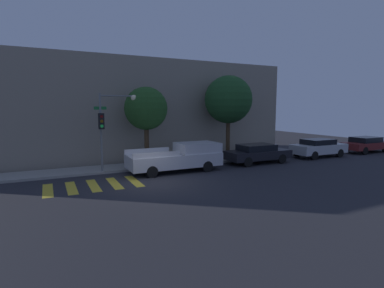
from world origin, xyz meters
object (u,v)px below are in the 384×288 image
sedan_middle (319,147)px  tree_near_corner (146,109)px  tree_midblock (228,100)px  sedan_near_corner (257,153)px  pickup_truck (179,157)px  sedan_far_end (366,144)px  traffic_light_pole (110,118)px

sedan_middle → tree_near_corner: bearing=171.4°
tree_midblock → tree_near_corner: bearing=180.0°
sedan_near_corner → tree_midblock: bearing=119.7°
sedan_middle → pickup_truck: bearing=180.0°
sedan_near_corner → sedan_far_end: size_ratio=1.04×
sedan_far_end → tree_midblock: bearing=171.1°
traffic_light_pole → pickup_truck: 4.67m
sedan_far_end → tree_near_corner: tree_near_corner is taller
traffic_light_pole → pickup_truck: bearing=-18.3°
traffic_light_pole → sedan_near_corner: size_ratio=1.00×
pickup_truck → tree_midblock: (4.72, 1.99, 3.52)m
sedan_near_corner → tree_near_corner: bearing=164.7°
traffic_light_pole → sedan_far_end: size_ratio=1.04×
sedan_near_corner → tree_midblock: (-1.13, 1.99, 3.66)m
traffic_light_pole → tree_near_corner: 2.57m
sedan_middle → sedan_near_corner: bearing=180.0°
traffic_light_pole → tree_near_corner: tree_near_corner is taller
tree_near_corner → pickup_truck: bearing=-54.6°
pickup_truck → sedan_near_corner: size_ratio=1.20×
sedan_middle → traffic_light_pole: bearing=175.4°
sedan_near_corner → tree_near_corner: tree_near_corner is taller
traffic_light_pole → sedan_far_end: bearing=-3.4°
pickup_truck → sedan_middle: bearing=0.0°
sedan_near_corner → sedan_middle: size_ratio=1.04×
sedan_far_end → tree_near_corner: size_ratio=0.87×
sedan_near_corner → pickup_truck: bearing=180.0°
sedan_middle → tree_near_corner: size_ratio=0.87×
sedan_middle → sedan_far_end: size_ratio=1.00×
tree_near_corner → tree_midblock: tree_midblock is taller
traffic_light_pole → sedan_far_end: 21.47m
sedan_middle → tree_midblock: bearing=164.2°
pickup_truck → tree_near_corner: (-1.41, 1.99, 2.88)m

